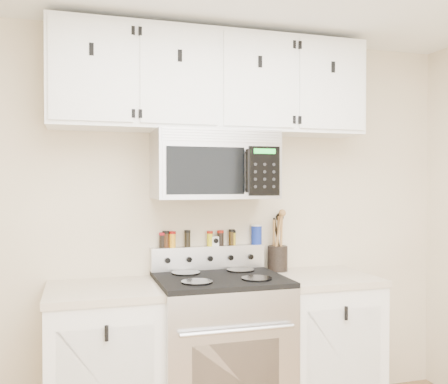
{
  "coord_description": "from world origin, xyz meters",
  "views": [
    {
      "loc": [
        -0.84,
        -1.47,
        1.52
      ],
      "look_at": [
        0.03,
        1.45,
        1.46
      ],
      "focal_mm": 40.0,
      "sensor_mm": 36.0,
      "label": 1
    }
  ],
  "objects_px": {
    "range": "(220,352)",
    "utensil_crock": "(278,256)",
    "microwave": "(214,165)",
    "salt_canister": "(256,234)"
  },
  "relations": [
    {
      "from": "range",
      "to": "utensil_crock",
      "type": "relative_size",
      "value": 2.78
    },
    {
      "from": "microwave",
      "to": "utensil_crock",
      "type": "height_order",
      "value": "microwave"
    },
    {
      "from": "microwave",
      "to": "salt_canister",
      "type": "height_order",
      "value": "microwave"
    },
    {
      "from": "microwave",
      "to": "salt_canister",
      "type": "xyz_separation_m",
      "value": [
        0.34,
        0.16,
        -0.46
      ]
    },
    {
      "from": "utensil_crock",
      "to": "range",
      "type": "bearing_deg",
      "value": -153.91
    },
    {
      "from": "utensil_crock",
      "to": "salt_canister",
      "type": "height_order",
      "value": "utensil_crock"
    },
    {
      "from": "microwave",
      "to": "utensil_crock",
      "type": "relative_size",
      "value": 1.92
    },
    {
      "from": "range",
      "to": "salt_canister",
      "type": "xyz_separation_m",
      "value": [
        0.34,
        0.28,
        0.68
      ]
    },
    {
      "from": "utensil_crock",
      "to": "microwave",
      "type": "bearing_deg",
      "value": -167.45
    },
    {
      "from": "range",
      "to": "microwave",
      "type": "height_order",
      "value": "microwave"
    }
  ]
}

